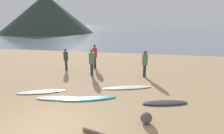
% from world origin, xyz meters
% --- Properties ---
extents(ground_plane, '(120.00, 120.00, 0.20)m').
position_xyz_m(ground_plane, '(0.00, 10.00, -0.10)').
color(ground_plane, tan).
rests_on(ground_plane, ground).
extents(ocean_water, '(140.00, 100.00, 0.01)m').
position_xyz_m(ocean_water, '(0.00, 65.42, 0.00)').
color(ocean_water, slate).
rests_on(ocean_water, ground).
extents(headland_hill, '(25.28, 25.28, 10.32)m').
position_xyz_m(headland_hill, '(-25.35, 44.50, 5.16)').
color(headland_hill, '#28382B').
rests_on(headland_hill, ground).
extents(surfboard_0, '(2.37, 1.43, 0.07)m').
position_xyz_m(surfboard_0, '(-2.01, 2.98, 0.03)').
color(surfboard_0, white).
rests_on(surfboard_0, ground).
extents(surfboard_1, '(2.35, 0.89, 0.08)m').
position_xyz_m(surfboard_1, '(-0.67, 2.40, 0.04)').
color(surfboard_1, silver).
rests_on(surfboard_1, ground).
extents(surfboard_2, '(2.62, 1.42, 0.08)m').
position_xyz_m(surfboard_2, '(0.59, 2.65, 0.04)').
color(surfboard_2, teal).
rests_on(surfboard_2, ground).
extents(surfboard_3, '(2.69, 1.39, 0.07)m').
position_xyz_m(surfboard_3, '(2.18, 4.48, 0.04)').
color(surfboard_3, white).
rests_on(surfboard_3, ground).
extents(surfboard_4, '(2.09, 1.07, 0.09)m').
position_xyz_m(surfboard_4, '(4.02, 2.87, 0.05)').
color(surfboard_4, '#333338').
rests_on(surfboard_4, ground).
extents(person_0, '(0.32, 0.32, 1.60)m').
position_xyz_m(person_0, '(-2.64, 7.30, 0.94)').
color(person_0, '#2D2D38').
rests_on(person_0, ground).
extents(person_1, '(0.37, 0.37, 1.82)m').
position_xyz_m(person_1, '(-0.77, 8.26, 1.07)').
color(person_1, '#2D2D38').
rests_on(person_1, ground).
extents(person_2, '(0.35, 0.35, 1.72)m').
position_xyz_m(person_2, '(2.97, 6.76, 1.01)').
color(person_2, '#2D2D38').
rests_on(person_2, ground).
extents(person_3, '(0.35, 0.35, 1.75)m').
position_xyz_m(person_3, '(-0.41, 6.39, 1.03)').
color(person_3, '#2D2D38').
rests_on(person_3, ground).
extents(beach_rock_near, '(0.41, 0.41, 0.41)m').
position_xyz_m(beach_rock_near, '(3.28, 1.06, 0.21)').
color(beach_rock_near, '#594C51').
rests_on(beach_rock_near, ground).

